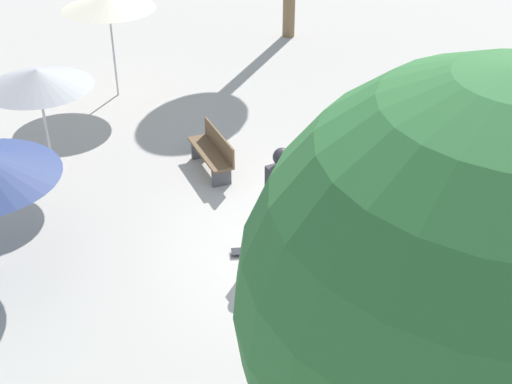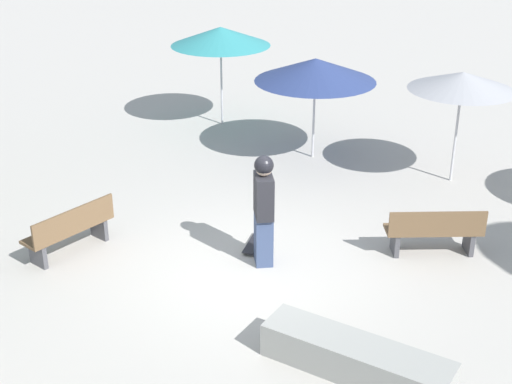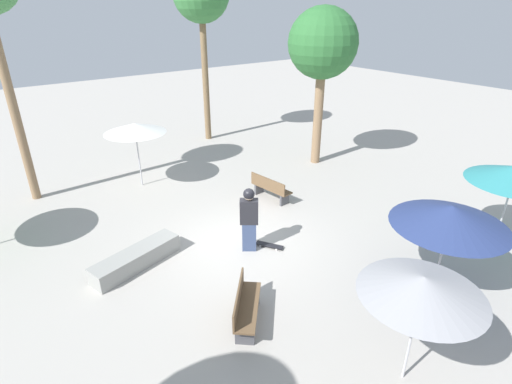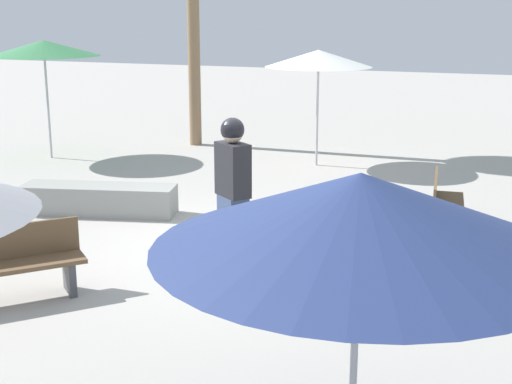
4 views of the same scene
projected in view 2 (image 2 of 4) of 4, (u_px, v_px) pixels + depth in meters
ground_plane at (248, 271)px, 11.46m from camera, size 60.00×60.00×0.00m
skater_main at (264, 207)px, 11.30m from camera, size 0.56×0.52×1.88m
skateboard at (254, 243)px, 12.20m from camera, size 0.58×0.79×0.07m
concrete_ledge at (356, 359)px, 9.03m from camera, size 2.55×1.21×0.47m
bench_near at (70, 230)px, 11.85m from camera, size 0.62×1.64×0.85m
bench_far at (434, 231)px, 11.79m from camera, size 1.40×1.48×0.85m
shade_umbrella_grey at (462, 81)px, 13.93m from camera, size 2.11×2.11×2.30m
shade_umbrella_teal at (221, 36)px, 17.14m from camera, size 2.42×2.42×2.45m
shade_umbrella_navy at (315, 70)px, 15.19m from camera, size 2.63×2.63×2.24m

